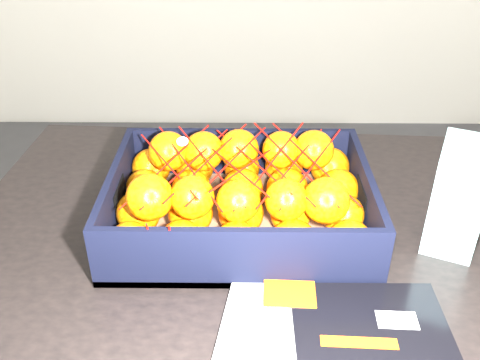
{
  "coord_description": "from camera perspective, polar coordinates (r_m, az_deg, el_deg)",
  "views": [
    {
      "loc": [
        -0.21,
        -1.0,
        1.31
      ],
      "look_at": [
        -0.21,
        -0.27,
        0.86
      ],
      "focal_mm": 39.58,
      "sensor_mm": 36.0,
      "label": 1
    }
  ],
  "objects": [
    {
      "name": "table",
      "position": [
        0.98,
        6.27,
        -10.53
      ],
      "size": [
        1.25,
        0.87,
        0.75
      ],
      "color": "black",
      "rests_on": "ground"
    },
    {
      "name": "clementine_heap",
      "position": [
        0.91,
        0.1,
        -1.28
      ],
      "size": [
        0.42,
        0.31,
        0.13
      ],
      "color": "orange",
      "rests_on": "produce_crate"
    },
    {
      "name": "retail_carton",
      "position": [
        0.93,
        22.49,
        -1.57
      ],
      "size": [
        0.12,
        0.14,
        0.18
      ],
      "primitive_type": "cube",
      "rotation": [
        0.0,
        0.0,
        -0.42
      ],
      "color": "white",
      "rests_on": "table"
    },
    {
      "name": "produce_crate",
      "position": [
        0.92,
        0.02,
        -3.19
      ],
      "size": [
        0.44,
        0.33,
        0.11
      ],
      "color": "brown",
      "rests_on": "table"
    },
    {
      "name": "mesh_net",
      "position": [
        0.87,
        -0.4,
        1.43
      ],
      "size": [
        0.37,
        0.29,
        0.11
      ],
      "color": "red",
      "rests_on": "clementine_heap"
    }
  ]
}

